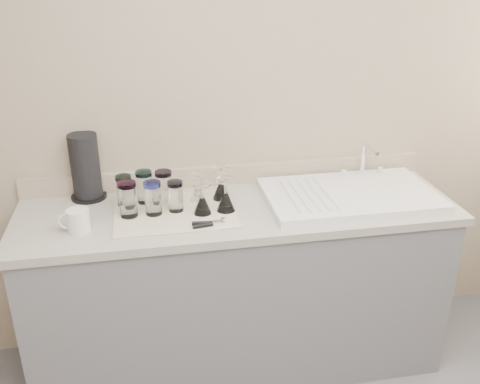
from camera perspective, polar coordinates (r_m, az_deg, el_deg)
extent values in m
cube|color=tan|center=(2.66, -1.34, 7.96)|extent=(3.50, 0.04, 2.50)
cube|color=slate|center=(2.75, -0.15, -10.47)|extent=(2.00, 0.60, 0.86)
cube|color=gray|center=(2.52, -0.16, -2.03)|extent=(2.06, 0.62, 0.04)
cube|color=white|center=(2.65, 11.62, -0.30)|extent=(0.82, 0.50, 0.03)
cylinder|color=silver|center=(2.83, 12.98, 3.55)|extent=(0.02, 0.02, 0.18)
cylinder|color=silver|center=(2.74, 13.77, 4.53)|extent=(0.02, 0.16, 0.02)
cylinder|color=silver|center=(2.82, 10.97, 2.11)|extent=(0.03, 0.03, 0.04)
cylinder|color=silver|center=(2.90, 14.67, 2.35)|extent=(0.03, 0.03, 0.04)
cube|color=silver|center=(2.47, -6.94, -2.13)|extent=(0.55, 0.42, 0.01)
cylinder|color=white|center=(2.55, -12.22, -0.03)|extent=(0.07, 0.07, 0.13)
cylinder|color=#1C926F|center=(2.52, -12.36, 1.49)|extent=(0.07, 0.07, 0.02)
cylinder|color=white|center=(2.56, -10.13, 0.34)|extent=(0.07, 0.07, 0.14)
cylinder|color=#44CECF|center=(2.53, -10.26, 1.96)|extent=(0.08, 0.08, 0.02)
cylinder|color=white|center=(2.54, -8.10, 0.35)|extent=(0.07, 0.07, 0.14)
cylinder|color=purple|center=(2.51, -8.21, 1.99)|extent=(0.08, 0.08, 0.02)
cylinder|color=white|center=(2.43, -11.84, -0.99)|extent=(0.08, 0.08, 0.14)
cylinder|color=#DB1B96|center=(2.40, -12.01, 0.79)|extent=(0.08, 0.08, 0.02)
cylinder|color=white|center=(2.43, -9.25, -0.86)|extent=(0.07, 0.07, 0.14)
cylinder|color=blue|center=(2.40, -9.37, 0.82)|extent=(0.08, 0.08, 0.02)
cylinder|color=white|center=(2.45, -6.88, -0.64)|extent=(0.07, 0.07, 0.12)
cylinder|color=#8B84C5|center=(2.43, -6.97, 0.89)|extent=(0.07, 0.07, 0.02)
cone|color=white|center=(2.56, -4.50, -0.17)|extent=(0.07, 0.07, 0.07)
cylinder|color=white|center=(2.54, -4.54, 1.05)|extent=(0.01, 0.01, 0.05)
cylinder|color=white|center=(2.53, -4.56, 1.66)|extent=(0.07, 0.07, 0.01)
cone|color=white|center=(2.57, -2.00, 0.13)|extent=(0.09, 0.09, 0.08)
cylinder|color=white|center=(2.54, -2.03, 1.62)|extent=(0.01, 0.01, 0.06)
cylinder|color=white|center=(2.52, -2.04, 2.39)|extent=(0.09, 0.09, 0.01)
cone|color=white|center=(2.43, -4.03, -1.44)|extent=(0.08, 0.08, 0.08)
cylinder|color=white|center=(2.40, -4.07, 0.05)|extent=(0.01, 0.01, 0.06)
cylinder|color=white|center=(2.38, -4.10, 0.82)|extent=(0.08, 0.08, 0.01)
cone|color=white|center=(2.45, -1.52, -1.09)|extent=(0.09, 0.09, 0.08)
cylinder|color=white|center=(2.42, -1.54, 0.47)|extent=(0.01, 0.01, 0.07)
cylinder|color=white|center=(2.40, -1.55, 1.28)|extent=(0.09, 0.09, 0.01)
cube|color=silver|center=(2.33, -2.28, -3.29)|extent=(0.06, 0.03, 0.02)
cylinder|color=black|center=(2.32, -3.72, -3.54)|extent=(0.11, 0.04, 0.02)
cylinder|color=black|center=(2.34, -3.79, -3.32)|extent=(0.11, 0.03, 0.02)
cylinder|color=silver|center=(2.38, -16.85, -2.94)|extent=(0.10, 0.10, 0.10)
torus|color=silver|center=(2.39, -18.03, -3.00)|extent=(0.08, 0.02, 0.08)
cylinder|color=black|center=(2.71, -15.79, -0.44)|extent=(0.17, 0.17, 0.01)
cylinder|color=black|center=(2.65, -16.18, 2.73)|extent=(0.14, 0.14, 0.31)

